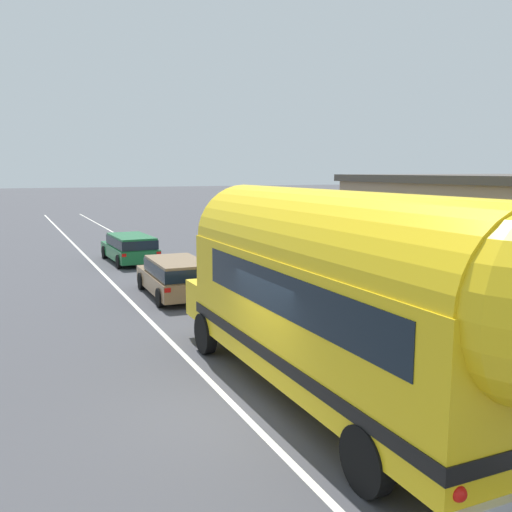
% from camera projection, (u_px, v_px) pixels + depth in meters
% --- Properties ---
extents(ground_plane, '(300.00, 300.00, 0.00)m').
position_uv_depth(ground_plane, '(240.00, 411.00, 10.56)').
color(ground_plane, '#424247').
extents(lane_markings, '(3.58, 80.00, 0.01)m').
position_uv_depth(lane_markings, '(160.00, 286.00, 22.03)').
color(lane_markings, silver).
rests_on(lane_markings, ground).
extents(painted_bus, '(2.63, 11.29, 4.12)m').
position_uv_depth(painted_bus, '(344.00, 292.00, 10.19)').
color(painted_bus, yellow).
rests_on(painted_bus, ground).
extents(car_lead, '(2.07, 4.56, 1.37)m').
position_uv_depth(car_lead, '(176.00, 275.00, 20.06)').
color(car_lead, olive).
rests_on(car_lead, ground).
extents(car_second, '(2.09, 4.87, 1.37)m').
position_uv_depth(car_second, '(130.00, 246.00, 27.60)').
color(car_second, '#196633').
rests_on(car_second, ground).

